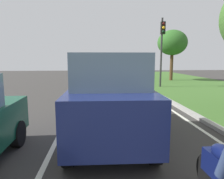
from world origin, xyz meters
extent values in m
plane|color=#383533|center=(0.00, 14.00, 0.00)|extent=(60.00, 60.00, 0.00)
cube|color=silver|center=(-0.70, 14.00, 0.00)|extent=(0.12, 32.00, 0.01)
cube|color=silver|center=(3.60, 14.00, 0.00)|extent=(0.12, 32.00, 0.01)
cube|color=#9E9B93|center=(4.10, 14.00, 0.06)|extent=(0.24, 48.00, 0.12)
cube|color=navy|center=(0.72, 8.47, 0.93)|extent=(2.01, 4.55, 1.10)
cube|color=slate|center=(0.71, 8.32, 1.88)|extent=(1.77, 2.74, 0.80)
cylinder|color=black|center=(-0.12, 10.02, 0.38)|extent=(0.24, 0.77, 0.76)
cylinder|color=black|center=(1.63, 9.98, 0.38)|extent=(0.24, 0.77, 0.76)
cylinder|color=black|center=(-0.19, 6.96, 0.38)|extent=(0.24, 0.77, 0.76)
cylinder|color=black|center=(1.55, 6.92, 0.38)|extent=(0.24, 0.77, 0.76)
cylinder|color=black|center=(-1.58, 8.03, 0.32)|extent=(0.23, 0.64, 0.64)
ellipsoid|color=#0C143F|center=(2.20, 5.62, 0.80)|extent=(0.29, 0.50, 0.24)
cylinder|color=black|center=(2.19, 5.97, 0.30)|extent=(0.11, 0.60, 0.60)
cylinder|color=#2D2D2D|center=(5.37, 18.50, 2.61)|extent=(0.14, 0.14, 5.22)
cube|color=black|center=(5.37, 18.30, 4.46)|extent=(0.32, 0.24, 0.90)
sphere|color=#3F0F0F|center=(5.37, 18.17, 4.74)|extent=(0.20, 0.20, 0.20)
sphere|color=#F2AD19|center=(5.37, 18.17, 4.46)|extent=(0.20, 0.20, 0.20)
sphere|color=black|center=(5.37, 18.17, 4.18)|extent=(0.20, 0.20, 0.20)
cylinder|color=#4C331E|center=(8.04, 23.38, 1.36)|extent=(0.32, 0.32, 2.72)
ellipsoid|color=#2D6023|center=(8.04, 23.38, 3.82)|extent=(2.93, 2.93, 2.49)
camera|label=1|loc=(0.36, 2.96, 2.14)|focal=33.03mm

